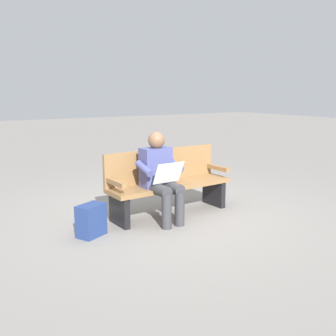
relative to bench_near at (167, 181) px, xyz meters
The scene contains 4 objects.
ground_plane 0.46m from the bench_near, 92.16° to the left, with size 40.00×40.00×0.00m, color gray.
bench_near is the anchor object (origin of this frame).
person_seated 0.40m from the bench_near, 42.72° to the left, with size 0.58×0.58×1.18m.
backpack 1.30m from the bench_near, 11.84° to the left, with size 0.39×0.35×0.39m.
Camera 1 is at (2.87, 4.43, 1.70)m, focal length 41.93 mm.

